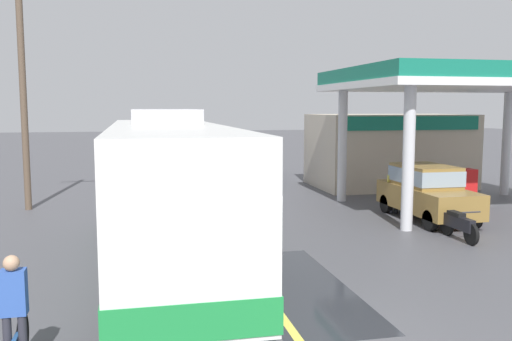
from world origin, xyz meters
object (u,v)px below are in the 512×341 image
(pedestrian_near_pump, at_px, (394,187))
(pedestrian_by_shop, at_px, (404,188))
(car_at_pump, at_px, (426,189))
(minibus_opposing_lane, at_px, (229,151))
(cyclist_on_shoulder, at_px, (14,321))
(motorcycle_parked_forecourt, at_px, (459,224))
(coach_bus_main, at_px, (168,194))

(pedestrian_near_pump, bearing_deg, pedestrian_by_shop, -50.52)
(car_at_pump, xyz_separation_m, minibus_opposing_lane, (-4.66, 11.85, 0.46))
(car_at_pump, relative_size, cyclist_on_shoulder, 2.31)
(minibus_opposing_lane, height_order, cyclist_on_shoulder, minibus_opposing_lane)
(pedestrian_by_shop, bearing_deg, motorcycle_parked_forecourt, -94.01)
(minibus_opposing_lane, height_order, pedestrian_by_shop, minibus_opposing_lane)
(pedestrian_by_shop, bearing_deg, minibus_opposing_lane, 111.79)
(coach_bus_main, distance_m, car_at_pump, 9.48)
(cyclist_on_shoulder, bearing_deg, pedestrian_near_pump, 42.81)
(pedestrian_by_shop, bearing_deg, coach_bus_main, -151.16)
(coach_bus_main, bearing_deg, pedestrian_near_pump, 30.99)
(coach_bus_main, relative_size, pedestrian_near_pump, 6.65)
(pedestrian_near_pump, bearing_deg, car_at_pump, -66.61)
(minibus_opposing_lane, bearing_deg, pedestrian_near_pump, -68.77)
(coach_bus_main, bearing_deg, motorcycle_parked_forecourt, 6.05)
(minibus_opposing_lane, distance_m, motorcycle_parked_forecourt, 15.25)
(minibus_opposing_lane, relative_size, cyclist_on_shoulder, 3.37)
(coach_bus_main, xyz_separation_m, car_at_pump, (8.71, 3.66, -0.71))
(coach_bus_main, xyz_separation_m, minibus_opposing_lane, (4.05, 15.51, -0.25))
(pedestrian_near_pump, height_order, pedestrian_by_shop, same)
(car_at_pump, height_order, pedestrian_by_shop, car_at_pump)
(minibus_opposing_lane, bearing_deg, pedestrian_by_shop, -68.21)
(car_at_pump, xyz_separation_m, pedestrian_by_shop, (-0.31, 0.96, -0.08))
(minibus_opposing_lane, xyz_separation_m, motorcycle_parked_forecourt, (4.09, -14.65, -1.03))
(pedestrian_by_shop, bearing_deg, cyclist_on_shoulder, -138.64)
(pedestrian_near_pump, relative_size, pedestrian_by_shop, 1.00)
(coach_bus_main, distance_m, pedestrian_by_shop, 9.62)
(coach_bus_main, relative_size, pedestrian_by_shop, 6.65)
(motorcycle_parked_forecourt, bearing_deg, minibus_opposing_lane, 105.59)
(coach_bus_main, relative_size, car_at_pump, 2.63)
(minibus_opposing_lane, distance_m, pedestrian_near_pump, 11.39)
(motorcycle_parked_forecourt, relative_size, pedestrian_by_shop, 1.08)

